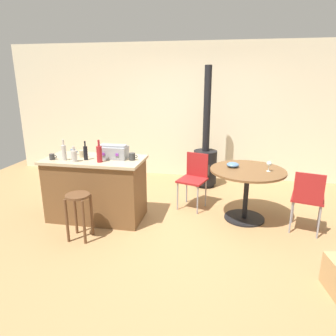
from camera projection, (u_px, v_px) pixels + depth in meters
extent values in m
plane|color=#A37A4C|center=(178.00, 222.00, 4.49)|extent=(8.80, 8.80, 0.00)
cube|color=beige|center=(197.00, 112.00, 6.27)|extent=(8.00, 0.10, 2.70)
cube|color=brown|center=(96.00, 190.00, 4.51)|extent=(1.35, 0.65, 0.88)
cube|color=tan|center=(94.00, 160.00, 4.38)|extent=(1.41, 0.71, 0.04)
cylinder|color=brown|center=(92.00, 215.00, 4.04)|extent=(0.04, 0.04, 0.58)
cylinder|color=brown|center=(75.00, 213.00, 4.08)|extent=(0.04, 0.04, 0.58)
cylinder|color=brown|center=(67.00, 221.00, 3.87)|extent=(0.04, 0.04, 0.58)
cylinder|color=brown|center=(84.00, 222.00, 3.83)|extent=(0.04, 0.04, 0.58)
cylinder|color=brown|center=(78.00, 196.00, 3.87)|extent=(0.31, 0.31, 0.03)
cylinder|color=black|center=(244.00, 218.00, 4.59)|extent=(0.59, 0.59, 0.02)
cylinder|color=black|center=(246.00, 196.00, 4.49)|extent=(0.07, 0.07, 0.74)
cylinder|color=brown|center=(248.00, 170.00, 4.38)|extent=(1.06, 1.06, 0.03)
cube|color=maroon|center=(308.00, 198.00, 4.12)|extent=(0.49, 0.49, 0.03)
cube|color=maroon|center=(309.00, 189.00, 3.90)|extent=(0.35, 0.12, 0.40)
cylinder|color=gray|center=(291.00, 217.00, 4.11)|extent=(0.02, 0.02, 0.45)
cylinder|color=gray|center=(319.00, 222.00, 3.97)|extent=(0.02, 0.02, 0.45)
cylinder|color=gray|center=(319.00, 212.00, 4.26)|extent=(0.02, 0.02, 0.45)
cylinder|color=gray|center=(293.00, 208.00, 4.40)|extent=(0.02, 0.02, 0.45)
cube|color=maroon|center=(192.00, 180.00, 4.84)|extent=(0.50, 0.50, 0.03)
cube|color=maroon|center=(197.00, 165.00, 4.95)|extent=(0.35, 0.13, 0.40)
cylinder|color=gray|center=(206.00, 193.00, 4.98)|extent=(0.02, 0.02, 0.45)
cylinder|color=gray|center=(187.00, 190.00, 5.13)|extent=(0.02, 0.02, 0.45)
cylinder|color=gray|center=(178.00, 196.00, 4.84)|extent=(0.02, 0.02, 0.45)
cylinder|color=gray|center=(198.00, 200.00, 4.69)|extent=(0.02, 0.02, 0.45)
cylinder|color=black|center=(204.00, 184.00, 5.99)|extent=(0.37, 0.37, 0.06)
cylinder|color=black|center=(205.00, 167.00, 5.90)|extent=(0.44, 0.44, 0.63)
cube|color=#2D2826|center=(204.00, 170.00, 5.69)|extent=(0.20, 0.02, 0.20)
cylinder|color=black|center=(207.00, 109.00, 5.59)|extent=(0.13, 0.13, 1.54)
cube|color=gray|center=(113.00, 152.00, 4.36)|extent=(0.40, 0.23, 0.17)
cube|color=gray|center=(113.00, 146.00, 4.33)|extent=(0.38, 0.14, 0.02)
cube|color=purple|center=(103.00, 154.00, 4.26)|extent=(0.04, 0.01, 0.04)
cube|color=purple|center=(117.00, 155.00, 4.22)|extent=(0.04, 0.01, 0.04)
cylinder|color=#B7B2AD|center=(74.00, 156.00, 4.18)|extent=(0.08, 0.08, 0.15)
cylinder|color=#B7B2AD|center=(73.00, 149.00, 4.15)|extent=(0.03, 0.03, 0.06)
cylinder|color=maroon|center=(99.00, 154.00, 4.15)|extent=(0.07, 0.07, 0.22)
cylinder|color=maroon|center=(99.00, 143.00, 4.11)|extent=(0.03, 0.03, 0.09)
cylinder|color=#B7B2AD|center=(64.00, 153.00, 4.25)|extent=(0.06, 0.06, 0.21)
cylinder|color=#B7B2AD|center=(63.00, 142.00, 4.21)|extent=(0.02, 0.02, 0.08)
cylinder|color=black|center=(86.00, 153.00, 4.27)|extent=(0.06, 0.06, 0.19)
cylinder|color=black|center=(85.00, 144.00, 4.23)|extent=(0.02, 0.02, 0.07)
cylinder|color=tan|center=(82.00, 154.00, 4.44)|extent=(0.09, 0.09, 0.10)
torus|color=tan|center=(86.00, 154.00, 4.42)|extent=(0.05, 0.01, 0.05)
cylinder|color=#383838|center=(132.00, 157.00, 4.26)|extent=(0.08, 0.08, 0.10)
torus|color=#383838|center=(136.00, 156.00, 4.25)|extent=(0.05, 0.01, 0.05)
cylinder|color=#4C7099|center=(73.00, 152.00, 4.55)|extent=(0.07, 0.07, 0.09)
torus|color=#4C7099|center=(76.00, 152.00, 4.54)|extent=(0.05, 0.01, 0.05)
cylinder|color=#383838|center=(52.00, 157.00, 4.30)|extent=(0.07, 0.07, 0.08)
torus|color=#383838|center=(55.00, 157.00, 4.29)|extent=(0.05, 0.01, 0.05)
cylinder|color=silver|center=(268.00, 171.00, 4.29)|extent=(0.06, 0.06, 0.00)
cylinder|color=silver|center=(269.00, 168.00, 4.28)|extent=(0.01, 0.01, 0.08)
ellipsoid|color=silver|center=(269.00, 164.00, 4.26)|extent=(0.07, 0.07, 0.06)
ellipsoid|color=#4C7099|center=(233.00, 165.00, 4.48)|extent=(0.18, 0.18, 0.07)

